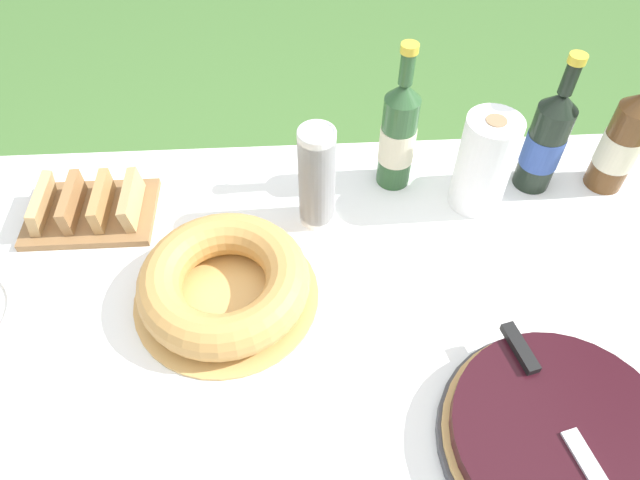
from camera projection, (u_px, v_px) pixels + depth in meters
The scene contains 12 objects.
ground_plane at pixel (297, 480), 1.59m from camera, with size 16.00×16.00×0.00m, color #4C7A38.
garden_table at pixel (286, 357), 1.06m from camera, with size 1.71×1.01×0.77m.
tablecloth at pixel (284, 341), 1.01m from camera, with size 1.72×1.02×0.10m.
berry_tart at pixel (561, 439), 0.86m from camera, with size 0.37×0.37×0.06m.
serving_knife at pixel (558, 411), 0.85m from camera, with size 0.11×0.37×0.01m.
bundt_cake at pixel (224, 283), 1.02m from camera, with size 0.34×0.34×0.09m.
cup_stack at pixel (317, 178), 1.10m from camera, with size 0.07×0.07×0.23m.
cider_bottle_green at pixel (398, 135), 1.16m from camera, with size 0.07×0.07×0.33m.
cider_bottle_amber at pixel (623, 141), 1.16m from camera, with size 0.08×0.08×0.32m.
juice_bottle_red at pixel (546, 141), 1.16m from camera, with size 0.08×0.08×0.31m.
paper_towel_roll at pixel (484, 163), 1.14m from camera, with size 0.11×0.11×0.21m.
bread_board at pixel (90, 208), 1.17m from camera, with size 0.26×0.18×0.07m.
Camera 1 is at (0.03, -0.52, 1.65)m, focal length 32.00 mm.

